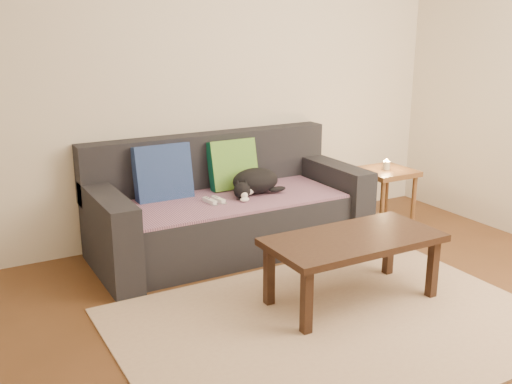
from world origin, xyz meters
TOP-DOWN VIEW (x-y plane):
  - ground at (0.00, 0.00)m, footprint 4.50×4.50m
  - back_wall at (0.00, 2.00)m, footprint 4.50×0.04m
  - sofa at (0.00, 1.57)m, footprint 2.10×0.94m
  - throw_blanket at (0.00, 1.48)m, footprint 1.66×0.74m
  - cushion_navy at (-0.45, 1.74)m, footprint 0.43×0.18m
  - cushion_green at (0.14, 1.74)m, footprint 0.39×0.18m
  - cat at (0.21, 1.50)m, footprint 0.45×0.33m
  - wii_remote_a at (-0.21, 1.45)m, footprint 0.05×0.15m
  - wii_remote_b at (-0.14, 1.44)m, footprint 0.05×0.15m
  - side_table at (1.36, 1.31)m, footprint 0.43×0.43m
  - candle at (1.36, 1.31)m, footprint 0.06×0.06m
  - rug at (0.00, 0.15)m, footprint 2.50×1.80m
  - coffee_table at (0.28, 0.35)m, footprint 1.11×0.55m

SIDE VIEW (x-z plane):
  - ground at x=0.00m, z-range 0.00..0.00m
  - rug at x=0.00m, z-range 0.00..0.01m
  - sofa at x=0.00m, z-range -0.13..0.74m
  - coffee_table at x=0.28m, z-range 0.17..0.61m
  - throw_blanket at x=0.00m, z-range 0.42..0.44m
  - side_table at x=1.36m, z-range 0.17..0.71m
  - wii_remote_a at x=-0.21m, z-range 0.44..0.47m
  - wii_remote_b at x=-0.14m, z-range 0.44..0.47m
  - cat at x=0.21m, z-range 0.44..0.63m
  - candle at x=1.36m, z-range 0.53..0.62m
  - cushion_navy at x=-0.45m, z-range 0.41..0.85m
  - cushion_green at x=0.14m, z-range 0.43..0.83m
  - back_wall at x=0.00m, z-range 0.00..2.60m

